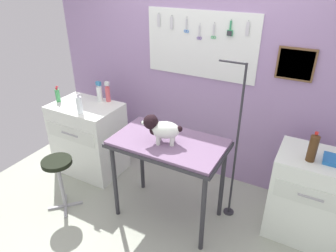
{
  "coord_description": "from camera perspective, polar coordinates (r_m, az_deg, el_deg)",
  "views": [
    {
      "loc": [
        1.19,
        -1.8,
        2.35
      ],
      "look_at": [
        -0.0,
        0.41,
        1.02
      ],
      "focal_mm": 32.6,
      "sensor_mm": 36.0,
      "label": 1
    }
  ],
  "objects": [
    {
      "name": "spray_bottle_short",
      "position": [
        3.48,
        -16.25,
        3.85
      ],
      "size": [
        0.07,
        0.07,
        0.24
      ],
      "color": "white",
      "rests_on": "counter_left"
    },
    {
      "name": "soda_bottle",
      "position": [
        2.82,
        25.48,
        -3.66
      ],
      "size": [
        0.08,
        0.08,
        0.27
      ],
      "color": "#482D15",
      "rests_on": "cabinet_right"
    },
    {
      "name": "stool",
      "position": [
        3.35,
        -19.82,
        -7.8
      ],
      "size": [
        0.3,
        0.3,
        0.61
      ],
      "color": "#9E9EA3",
      "rests_on": "ground"
    },
    {
      "name": "cabinet_right",
      "position": [
        3.2,
        24.91,
        -11.86
      ],
      "size": [
        0.68,
        0.54,
        0.87
      ],
      "color": "white",
      "rests_on": "ground"
    },
    {
      "name": "ground",
      "position": [
        3.21,
        -3.63,
        -19.79
      ],
      "size": [
        4.4,
        4.0,
        0.04
      ],
      "primitive_type": "cube",
      "color": "#A5AC99"
    },
    {
      "name": "rear_wall_panel",
      "position": [
        3.51,
        6.94,
        7.94
      ],
      "size": [
        4.0,
        0.11,
        2.3
      ],
      "color": "#A284B2",
      "rests_on": "ground"
    },
    {
      "name": "shampoo_bottle",
      "position": [
        3.71,
        -11.2,
        6.08
      ],
      "size": [
        0.06,
        0.06,
        0.25
      ],
      "color": "#DC5861",
      "rests_on": "counter_left"
    },
    {
      "name": "dog",
      "position": [
        2.73,
        -1.32,
        -0.45
      ],
      "size": [
        0.37,
        0.26,
        0.27
      ],
      "color": "white",
      "rests_on": "grooming_table"
    },
    {
      "name": "grooming_table",
      "position": [
        2.88,
        0.07,
        -4.37
      ],
      "size": [
        1.07,
        0.62,
        0.91
      ],
      "color": "#2D2D33",
      "rests_on": "ground"
    },
    {
      "name": "counter_left",
      "position": [
        3.91,
        -14.55,
        -2.21
      ],
      "size": [
        0.8,
        0.58,
        0.9
      ],
      "color": "white",
      "rests_on": "ground"
    },
    {
      "name": "pump_bottle_white",
      "position": [
        3.74,
        -12.71,
        6.08
      ],
      "size": [
        0.06,
        0.06,
        0.25
      ],
      "color": "white",
      "rests_on": "counter_left"
    },
    {
      "name": "grooming_arm",
      "position": [
        3.0,
        12.4,
        -4.74
      ],
      "size": [
        0.3,
        0.11,
        1.63
      ],
      "color": "#2D2D33",
      "rests_on": "ground"
    },
    {
      "name": "conditioner_bottle",
      "position": [
        3.87,
        -19.93,
        5.43
      ],
      "size": [
        0.05,
        0.05,
        0.2
      ],
      "color": "#41A157",
      "rests_on": "counter_left"
    }
  ]
}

